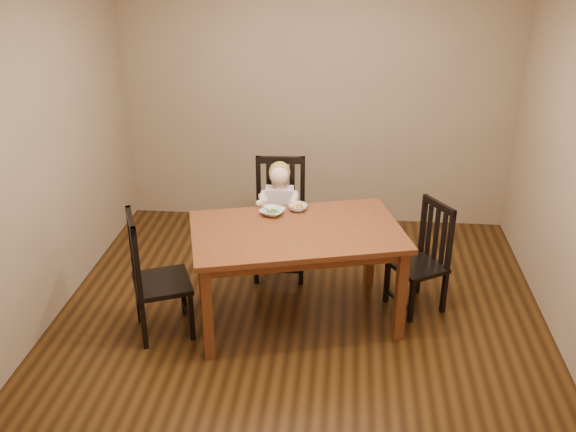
# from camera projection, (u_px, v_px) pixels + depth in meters

# --- Properties ---
(room) EXTENTS (4.01, 4.01, 2.71)m
(room) POSITION_uv_depth(u_px,v_px,m) (301.00, 164.00, 4.67)
(room) COLOR #45280E
(room) RESTS_ON ground
(dining_table) EXTENTS (1.81, 1.36, 0.80)m
(dining_table) POSITION_uv_depth(u_px,v_px,m) (297.00, 240.00, 4.97)
(dining_table) COLOR #542713
(dining_table) RESTS_ON room
(chair_child) EXTENTS (0.48, 0.46, 1.07)m
(chair_child) POSITION_uv_depth(u_px,v_px,m) (280.00, 220.00, 5.78)
(chair_child) COLOR black
(chair_child) RESTS_ON room
(chair_left) EXTENTS (0.56, 0.57, 1.02)m
(chair_left) POSITION_uv_depth(u_px,v_px,m) (155.00, 278.00, 4.89)
(chair_left) COLOR black
(chair_left) RESTS_ON room
(chair_right) EXTENTS (0.54, 0.54, 0.93)m
(chair_right) POSITION_uv_depth(u_px,v_px,m) (422.00, 259.00, 5.25)
(chair_right) COLOR black
(chair_right) RESTS_ON room
(toddler) EXTENTS (0.35, 0.43, 0.56)m
(toddler) POSITION_uv_depth(u_px,v_px,m) (280.00, 208.00, 5.67)
(toddler) COLOR white
(toddler) RESTS_ON chair_child
(bowl_peas) EXTENTS (0.24, 0.24, 0.05)m
(bowl_peas) POSITION_uv_depth(u_px,v_px,m) (272.00, 212.00, 5.17)
(bowl_peas) COLOR silver
(bowl_peas) RESTS_ON dining_table
(bowl_veg) EXTENTS (0.16, 0.16, 0.05)m
(bowl_veg) POSITION_uv_depth(u_px,v_px,m) (298.00, 207.00, 5.25)
(bowl_veg) COLOR silver
(bowl_veg) RESTS_ON dining_table
(fork) EXTENTS (0.12, 0.06, 0.05)m
(fork) POSITION_uv_depth(u_px,v_px,m) (268.00, 211.00, 5.14)
(fork) COLOR silver
(fork) RESTS_ON bowl_peas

